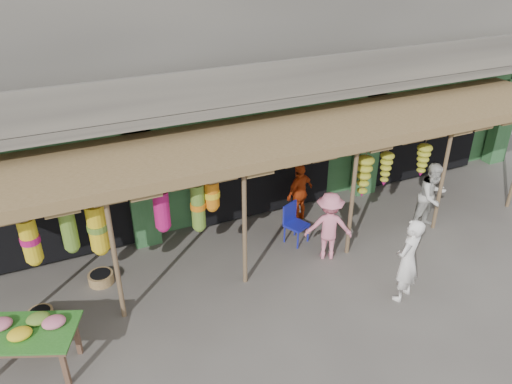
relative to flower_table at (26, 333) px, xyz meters
name	(u,v)px	position (x,y,z in m)	size (l,w,h in m)	color
ground	(304,258)	(5.61, 0.85, -0.79)	(80.00, 80.00, 0.00)	#514C47
building	(220,58)	(5.61, 5.72, 2.58)	(16.40, 6.80, 7.00)	gray
awning	(285,139)	(5.47, 1.65, 1.79)	(14.00, 2.70, 2.79)	brown
flower_table	(26,333)	(0.00, 0.00, 0.00)	(1.87, 1.51, 0.98)	brown
blue_chair	(294,221)	(5.73, 1.58, -0.26)	(0.60, 0.60, 0.95)	#181FA1
basket_left	(101,278)	(1.38, 1.85, -0.68)	(0.52, 0.52, 0.22)	olive
basket_mid	(41,315)	(0.17, 1.21, -0.70)	(0.47, 0.47, 0.18)	#8D5E3F
basket_right	(39,333)	(0.11, 0.74, -0.70)	(0.40, 0.40, 0.18)	#A4794C
person_front	(408,260)	(6.74, -1.09, 0.10)	(0.65, 0.43, 1.78)	white
person_right	(432,196)	(8.99, 0.75, 0.06)	(0.82, 0.64, 1.69)	beige
person_vendor	(300,192)	(6.30, 2.36, -0.03)	(0.90, 0.37, 1.53)	#CE4213
person_shopper	(329,226)	(6.11, 0.70, 0.00)	(1.03, 0.59, 1.59)	pink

